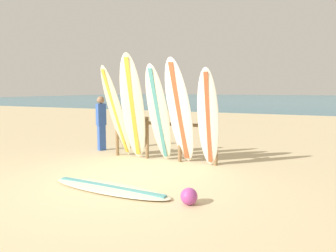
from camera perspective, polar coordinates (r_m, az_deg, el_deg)
name	(u,v)px	position (r m, az deg, el deg)	size (l,w,h in m)	color
ground_plane	(112,184)	(5.86, -10.34, -10.51)	(120.00, 120.00, 0.00)	#D3BC8C
ocean_water	(286,99)	(62.70, 21.20, 4.78)	(120.00, 80.00, 0.01)	teal
surfboard_rack	(163,134)	(7.49, -0.94, -1.45)	(2.77, 0.09, 1.05)	olive
surfboard_leaning_far_left	(116,112)	(7.79, -9.64, 2.51)	(0.64, 1.00, 2.32)	beige
surfboard_leaning_left	(133,108)	(7.37, -6.56, 3.28)	(0.71, 0.96, 2.57)	white
surfboard_leaning_center_left	(159,115)	(7.11, -1.74, 2.14)	(0.52, 0.94, 2.31)	silver
surfboard_leaning_center	(180,113)	(6.88, 2.20, 2.45)	(0.63, 1.05, 2.42)	white
surfboard_leaning_center_right	(208,119)	(6.65, 7.52, 1.27)	(0.54, 0.85, 2.20)	white
surfboard_lying_on_sand	(110,188)	(5.50, -10.84, -11.29)	(2.42, 0.74, 0.08)	beige
beachgoer_standing	(101,121)	(8.90, -12.35, 0.97)	(0.25, 0.29, 1.55)	#3359B2
beach_ball	(189,196)	(4.74, 3.95, -12.95)	(0.26, 0.26, 0.26)	#A53F8C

